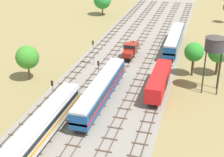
{
  "coord_description": "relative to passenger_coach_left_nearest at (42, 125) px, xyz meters",
  "views": [
    {
      "loc": [
        16.12,
        -13.99,
        28.82
      ],
      "look_at": [
        0.0,
        42.63,
        1.5
      ],
      "focal_mm": 54.7,
      "sensor_mm": 36.0,
      "label": 1
    }
  ],
  "objects": [
    {
      "name": "passenger_coach_left_nearest",
      "position": [
        0.0,
        0.0,
        0.0
      ],
      "size": [
        2.96,
        22.0,
        3.8
      ],
      "color": "beige",
      "rests_on": "ground"
    },
    {
      "name": "signal_post_nearest",
      "position": [
        -2.25,
        8.55,
        0.88
      ],
      "size": [
        0.28,
        0.47,
        5.52
      ],
      "color": "gray",
      "rests_on": "ground"
    },
    {
      "name": "water_tower",
      "position": [
        22.5,
        23.03,
        6.49
      ],
      "size": [
        3.71,
        3.71,
        10.81
      ],
      "color": "#2D2826",
      "rests_on": "ground"
    },
    {
      "name": "track_centre_left",
      "position": [
        4.5,
        34.45,
        -2.48
      ],
      "size": [
        2.4,
        126.0,
        0.29
      ],
      "color": "#47382D",
      "rests_on": "ground"
    },
    {
      "name": "lineside_tree_2",
      "position": [
        23.68,
        30.87,
        2.42
      ],
      "size": [
        4.51,
        4.51,
        7.32
      ],
      "color": "#4C331E",
      "rests_on": "ground"
    },
    {
      "name": "lineside_tree_1",
      "position": [
        18.89,
        29.14,
        2.45
      ],
      "size": [
        3.85,
        3.85,
        7.04
      ],
      "color": "#4C331E",
      "rests_on": "ground"
    },
    {
      "name": "lineside_tree_4",
      "position": [
        -13.24,
        70.84,
        2.38
      ],
      "size": [
        5.73,
        5.73,
        7.87
      ],
      "color": "#4C331E",
      "rests_on": "ground"
    },
    {
      "name": "track_far_left",
      "position": [
        -4.5,
        34.45,
        -2.48
      ],
      "size": [
        2.4,
        126.0,
        0.29
      ],
      "color": "#47382D",
      "rests_on": "ground"
    },
    {
      "name": "ballast_bed",
      "position": [
        4.5,
        33.45,
        -2.61
      ],
      "size": [
        22.02,
        176.0,
        0.01
      ],
      "primitive_type": "cube",
      "color": "gray",
      "rests_on": "ground"
    },
    {
      "name": "freight_boxcar_centre_right_mid",
      "position": [
        13.52,
        19.74,
        -0.16
      ],
      "size": [
        2.87,
        14.0,
        3.6
      ],
      "color": "red",
      "rests_on": "ground"
    },
    {
      "name": "signal_post_near",
      "position": [
        2.25,
        18.82,
        0.83
      ],
      "size": [
        0.28,
        0.47,
        5.43
      ],
      "color": "gray",
      "rests_on": "ground"
    },
    {
      "name": "ground_plane",
      "position": [
        4.5,
        33.45,
        -2.61
      ],
      "size": [
        480.0,
        480.0,
        0.0
      ],
      "primitive_type": "plane",
      "color": "olive"
    },
    {
      "name": "signal_post_mid",
      "position": [
        -2.25,
        29.01,
        0.96
      ],
      "size": [
        0.28,
        0.47,
        5.65
      ],
      "color": "gray",
      "rests_on": "ground"
    },
    {
      "name": "track_left",
      "position": [
        0.0,
        34.45,
        -2.48
      ],
      "size": [
        2.4,
        126.0,
        0.29
      ],
      "color": "#47382D",
      "rests_on": "ground"
    },
    {
      "name": "lineside_tree_3",
      "position": [
        -12.08,
        18.3,
        2.1
      ],
      "size": [
        4.59,
        4.59,
        7.02
      ],
      "color": "#4C331E",
      "rests_on": "ground"
    },
    {
      "name": "diesel_railcar_centre_right_far",
      "position": [
        13.51,
        44.04,
        -0.02
      ],
      "size": [
        2.96,
        20.5,
        3.8
      ],
      "color": "#194C8C",
      "rests_on": "ground"
    },
    {
      "name": "track_centre_right",
      "position": [
        13.51,
        34.45,
        -2.48
      ],
      "size": [
        2.4,
        126.0,
        0.29
      ],
      "color": "#47382D",
      "rests_on": "ground"
    },
    {
      "name": "track_centre",
      "position": [
        9.01,
        34.45,
        -2.48
      ],
      "size": [
        2.4,
        126.0,
        0.29
      ],
      "color": "#47382D",
      "rests_on": "ground"
    },
    {
      "name": "passenger_coach_centre_left_near",
      "position": [
        4.5,
        13.08,
        0.0
      ],
      "size": [
        2.96,
        22.0,
        3.8
      ],
      "color": "#194C8C",
      "rests_on": "ground"
    },
    {
      "name": "shunter_loco_centre_left_midfar",
      "position": [
        4.5,
        35.79,
        -0.6
      ],
      "size": [
        2.74,
        8.46,
        3.1
      ],
      "color": "maroon",
      "rests_on": "ground"
    }
  ]
}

